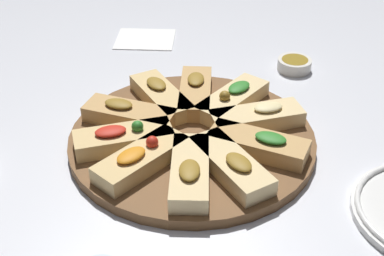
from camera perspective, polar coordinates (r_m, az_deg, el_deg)
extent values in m
plane|color=silver|center=(0.86, 0.00, -1.67)|extent=(3.00, 3.00, 0.00)
cylinder|color=brown|center=(0.85, 0.00, -1.20)|extent=(0.39, 0.39, 0.02)
cube|color=#E5C689|center=(0.92, 4.31, 2.97)|extent=(0.10, 0.16, 0.03)
ellipsoid|color=#2D7A28|center=(0.92, 5.04, 4.38)|extent=(0.04, 0.05, 0.01)
sphere|color=olive|center=(0.89, 3.52, 3.42)|extent=(0.02, 0.02, 0.02)
cube|color=tan|center=(0.93, 0.35, 3.76)|extent=(0.10, 0.16, 0.03)
ellipsoid|color=olive|center=(0.94, 0.41, 5.26)|extent=(0.04, 0.05, 0.01)
cube|color=#DBB775|center=(0.92, -3.29, 3.32)|extent=(0.15, 0.14, 0.03)
ellipsoid|color=olive|center=(0.93, -3.84, 4.78)|extent=(0.06, 0.05, 0.01)
cube|color=tan|center=(0.88, -6.71, 1.33)|extent=(0.15, 0.06, 0.03)
ellipsoid|color=olive|center=(0.88, -7.89, 2.52)|extent=(0.05, 0.03, 0.01)
cube|color=#DBB775|center=(0.82, -7.30, -1.15)|extent=(0.15, 0.13, 0.03)
ellipsoid|color=red|center=(0.81, -8.69, -0.34)|extent=(0.06, 0.05, 0.01)
sphere|color=#2D7A28|center=(0.82, -5.84, 0.16)|extent=(0.02, 0.02, 0.02)
cube|color=#DBB775|center=(0.78, -5.41, -3.32)|extent=(0.11, 0.16, 0.03)
ellipsoid|color=orange|center=(0.76, -6.51, -2.90)|extent=(0.04, 0.05, 0.01)
sphere|color=red|center=(0.78, -4.28, -1.50)|extent=(0.02, 0.02, 0.02)
cube|color=#E5C689|center=(0.75, -0.22, -4.66)|extent=(0.10, 0.16, 0.03)
ellipsoid|color=olive|center=(0.73, -0.27, -4.50)|extent=(0.04, 0.05, 0.01)
cube|color=#E5C689|center=(0.77, 4.14, -3.94)|extent=(0.15, 0.14, 0.03)
ellipsoid|color=olive|center=(0.75, 5.01, -3.63)|extent=(0.06, 0.05, 0.01)
cube|color=tan|center=(0.81, 7.04, -1.76)|extent=(0.15, 0.06, 0.03)
ellipsoid|color=#2D7A28|center=(0.80, 8.40, -1.05)|extent=(0.05, 0.03, 0.01)
cube|color=#E5C689|center=(0.87, 6.90, 1.07)|extent=(0.15, 0.13, 0.03)
ellipsoid|color=beige|center=(0.87, 8.13, 2.23)|extent=(0.06, 0.05, 0.01)
cube|color=white|center=(1.20, -5.01, 9.47)|extent=(0.15, 0.14, 0.00)
cylinder|color=silver|center=(1.09, 10.87, 6.66)|extent=(0.07, 0.07, 0.02)
cylinder|color=olive|center=(1.08, 10.92, 7.11)|extent=(0.05, 0.05, 0.00)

